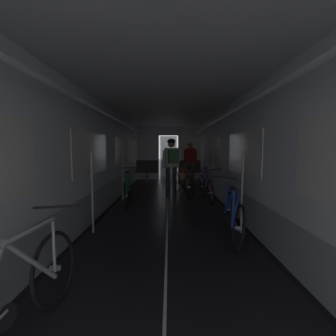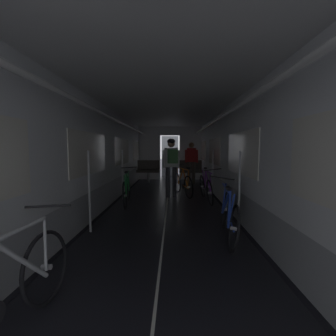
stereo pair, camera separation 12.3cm
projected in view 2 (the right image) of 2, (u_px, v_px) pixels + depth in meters
name	position (u px, v px, depth m)	size (l,w,h in m)	color
ground_plane	(153.00, 324.00, 1.91)	(60.00, 60.00, 0.00)	black
train_car_shell	(166.00, 137.00, 5.36)	(3.14, 12.34, 2.57)	black
bench_seat_far_left	(148.00, 169.00, 9.93)	(0.98, 0.51, 0.95)	gray
bench_seat_far_right	(191.00, 169.00, 9.89)	(0.98, 0.51, 0.95)	gray
bicycle_blue	(229.00, 215.00, 3.73)	(0.44, 1.69, 0.95)	black
bicycle_green	(127.00, 190.00, 5.97)	(0.44, 1.69, 0.94)	black
bicycle_silver	(2.00, 297.00, 1.66)	(0.44, 1.69, 0.95)	black
bicycle_purple	(206.00, 187.00, 6.35)	(0.44, 1.69, 0.95)	black
person_cyclist_aisle	(171.00, 161.00, 6.83)	(0.56, 0.45, 1.73)	#2D2D33
bicycle_orange_in_aisle	(183.00, 183.00, 7.15)	(0.63, 1.63, 0.95)	black
person_standing_near_bench	(191.00, 160.00, 9.48)	(0.53, 0.23, 1.69)	brown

